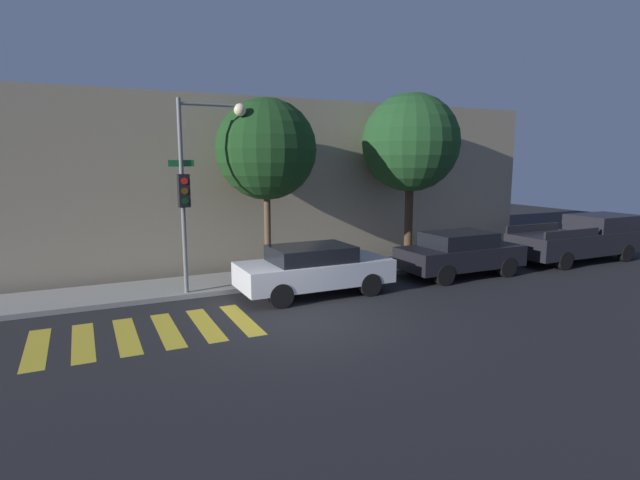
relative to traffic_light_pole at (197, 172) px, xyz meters
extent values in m
plane|color=black|center=(1.60, -3.37, -3.55)|extent=(60.00, 60.00, 0.00)
cube|color=gray|center=(1.60, 0.98, -3.48)|extent=(26.00, 2.30, 0.14)
cube|color=gray|center=(1.60, 5.53, -0.54)|extent=(26.00, 6.00, 6.02)
cube|color=gold|center=(-4.01, -2.57, -3.55)|extent=(0.45, 2.60, 0.00)
cube|color=gold|center=(-3.12, -2.57, -3.55)|extent=(0.45, 2.60, 0.00)
cube|color=gold|center=(-2.24, -2.57, -3.55)|extent=(0.45, 2.60, 0.00)
cube|color=gold|center=(-1.36, -2.57, -3.55)|extent=(0.45, 2.60, 0.00)
cube|color=gold|center=(-0.47, -2.57, -3.55)|extent=(0.45, 2.60, 0.00)
cube|color=gold|center=(0.41, -2.57, -3.55)|extent=(0.45, 2.60, 0.00)
cylinder|color=slate|center=(-0.40, 0.08, -0.78)|extent=(0.12, 0.12, 5.54)
cube|color=black|center=(-0.40, -0.13, -0.50)|extent=(0.30, 0.30, 0.90)
cylinder|color=red|center=(-0.40, -0.29, -0.23)|extent=(0.18, 0.02, 0.18)
cylinder|color=#593D0A|center=(-0.40, -0.29, -0.50)|extent=(0.18, 0.02, 0.18)
cylinder|color=#0C3819|center=(-0.40, -0.29, -0.77)|extent=(0.18, 0.02, 0.18)
cube|color=#19662D|center=(-0.40, 0.08, 0.24)|extent=(0.70, 0.02, 0.18)
cylinder|color=slate|center=(0.45, 0.08, 1.84)|extent=(1.70, 0.08, 0.08)
sphere|color=#F9E5B2|center=(1.30, 0.08, 1.74)|extent=(0.36, 0.36, 0.36)
cube|color=silver|center=(3.01, -1.27, -2.88)|extent=(4.42, 1.82, 0.67)
cube|color=black|center=(2.90, -1.27, -2.32)|extent=(2.30, 1.61, 0.44)
cylinder|color=black|center=(4.38, -0.45, -3.22)|extent=(0.67, 0.22, 0.67)
cylinder|color=black|center=(4.38, -2.09, -3.22)|extent=(0.67, 0.22, 0.67)
cylinder|color=black|center=(1.64, -0.45, -3.22)|extent=(0.67, 0.22, 0.67)
cylinder|color=black|center=(1.64, -2.09, -3.22)|extent=(0.67, 0.22, 0.67)
cube|color=black|center=(8.42, -1.27, -2.87)|extent=(4.24, 1.79, 0.69)
cube|color=black|center=(8.31, -1.27, -2.29)|extent=(2.21, 1.57, 0.48)
cylinder|color=black|center=(9.73, -0.47, -3.22)|extent=(0.67, 0.22, 0.67)
cylinder|color=black|center=(9.73, -2.07, -3.22)|extent=(0.67, 0.22, 0.67)
cylinder|color=black|center=(7.10, -0.47, -3.22)|extent=(0.67, 0.22, 0.67)
cylinder|color=black|center=(7.10, -2.07, -3.22)|extent=(0.67, 0.22, 0.67)
cube|color=black|center=(14.10, -1.27, -2.81)|extent=(5.50, 1.95, 0.81)
cube|color=black|center=(15.62, -1.27, -2.11)|extent=(2.48, 1.79, 0.60)
cube|color=black|center=(12.73, -0.41, -2.27)|extent=(2.75, 0.08, 0.28)
cube|color=black|center=(12.73, -2.13, -2.27)|extent=(2.75, 0.08, 0.28)
cylinder|color=black|center=(15.81, -0.39, -3.22)|extent=(0.67, 0.22, 0.67)
cylinder|color=black|center=(15.81, -2.16, -3.22)|extent=(0.67, 0.22, 0.67)
cylinder|color=black|center=(12.40, -0.39, -3.22)|extent=(0.67, 0.22, 0.67)
cylinder|color=black|center=(12.40, -2.16, -3.22)|extent=(0.67, 0.22, 0.67)
cylinder|color=brown|center=(2.38, 0.94, -2.04)|extent=(0.21, 0.21, 3.02)
sphere|color=#193D19|center=(2.38, 0.94, 0.66)|extent=(3.16, 3.16, 3.16)
cylinder|color=#42301E|center=(7.86, 0.94, -1.96)|extent=(0.30, 0.30, 3.18)
sphere|color=#1E4721|center=(7.86, 0.94, 0.94)|extent=(3.51, 3.51, 3.51)
camera|label=1|loc=(-2.96, -14.04, 0.34)|focal=28.00mm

